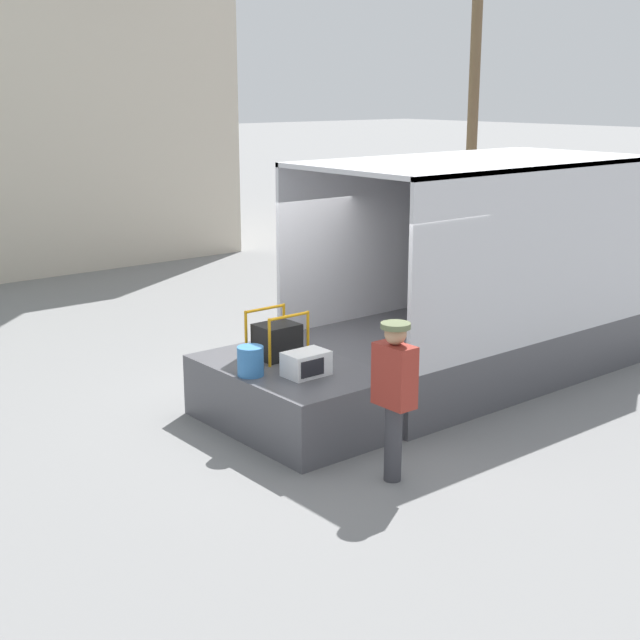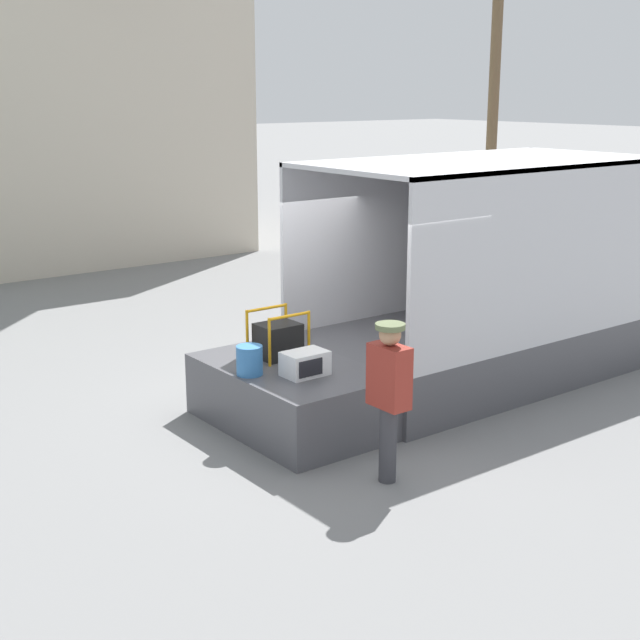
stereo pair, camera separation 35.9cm
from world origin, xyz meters
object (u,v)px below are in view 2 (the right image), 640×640
at_px(portable_generator, 279,339).
at_px(worker_person, 389,386).
at_px(microwave, 305,364).
at_px(utility_pole, 494,89).
at_px(box_truck, 560,291).
at_px(orange_bucket, 249,360).

distance_m(portable_generator, worker_person, 2.24).
distance_m(microwave, worker_person, 1.47).
height_order(portable_generator, utility_pole, utility_pole).
relative_size(box_truck, orange_bucket, 20.68).
distance_m(portable_generator, orange_bucket, 0.76).
height_order(microwave, portable_generator, portable_generator).
bearing_deg(worker_person, portable_generator, 84.69).
height_order(microwave, orange_bucket, orange_bucket).
xyz_separation_m(box_truck, portable_generator, (-4.86, 0.36, -0.00)).
height_order(box_truck, utility_pole, utility_pole).
distance_m(portable_generator, utility_pole, 14.37).
relative_size(portable_generator, orange_bucket, 1.79).
bearing_deg(orange_bucket, box_truck, -0.02).
bearing_deg(orange_bucket, microwave, -39.70).
xyz_separation_m(box_truck, utility_pole, (7.04, 7.85, 2.93)).
height_order(box_truck, microwave, box_truck).
bearing_deg(orange_bucket, portable_generator, 28.51).
height_order(box_truck, portable_generator, box_truck).
bearing_deg(worker_person, box_truck, 20.20).
bearing_deg(utility_pole, portable_generator, -147.83).
distance_m(microwave, orange_bucket, 0.63).
bearing_deg(worker_person, microwave, 88.79).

